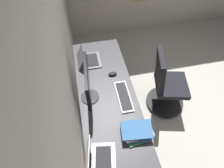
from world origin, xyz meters
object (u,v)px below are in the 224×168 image
at_px(drawer_pedestal, 107,119).
at_px(monitor_primary, 88,82).
at_px(book_stack_near, 137,131).
at_px(office_chair, 166,85).
at_px(mouse_main, 113,74).
at_px(laptop_leftmost, 97,160).
at_px(keyboard_main, 124,96).
at_px(laptop_left, 88,59).

height_order(drawer_pedestal, monitor_primary, monitor_primary).
height_order(monitor_primary, book_stack_near, monitor_primary).
bearing_deg(office_chair, mouse_main, 82.14).
distance_m(monitor_primary, laptop_leftmost, 0.73).
relative_size(keyboard_main, mouse_main, 4.05).
bearing_deg(mouse_main, laptop_leftmost, 160.54).
relative_size(laptop_leftmost, book_stack_near, 1.16).
height_order(keyboard_main, office_chair, office_chair).
relative_size(keyboard_main, office_chair, 0.43).
relative_size(monitor_primary, laptop_left, 1.62).
bearing_deg(drawer_pedestal, book_stack_near, -151.59).
distance_m(book_stack_near, office_chair, 1.00).
relative_size(book_stack_near, office_chair, 0.33).
height_order(keyboard_main, mouse_main, mouse_main).
relative_size(drawer_pedestal, mouse_main, 6.68).
distance_m(mouse_main, office_chair, 0.79).
bearing_deg(mouse_main, office_chair, -97.86).
bearing_deg(monitor_primary, book_stack_near, -143.21).
distance_m(drawer_pedestal, keyboard_main, 0.44).
height_order(drawer_pedestal, office_chair, office_chair).
xyz_separation_m(laptop_leftmost, mouse_main, (0.97, -0.34, -0.03)).
distance_m(laptop_leftmost, keyboard_main, 0.74).
bearing_deg(mouse_main, keyboard_main, -170.86).
xyz_separation_m(drawer_pedestal, laptop_left, (0.67, 0.12, 0.43)).
height_order(laptop_left, book_stack_near, laptop_left).
xyz_separation_m(laptop_left, keyboard_main, (-0.63, -0.32, -0.04)).
bearing_deg(book_stack_near, office_chair, -43.42).
relative_size(monitor_primary, office_chair, 0.50).
height_order(drawer_pedestal, mouse_main, mouse_main).
distance_m(laptop_left, book_stack_near, 1.13).
bearing_deg(keyboard_main, office_chair, -70.17).
bearing_deg(monitor_primary, laptop_left, -5.04).
bearing_deg(keyboard_main, mouse_main, 9.14).
bearing_deg(laptop_leftmost, drawer_pedestal, -18.18).
bearing_deg(laptop_left, monitor_primary, 174.96).
distance_m(monitor_primary, laptop_left, 0.61).
bearing_deg(office_chair, drawer_pedestal, 107.54).
bearing_deg(drawer_pedestal, keyboard_main, -80.42).
height_order(mouse_main, book_stack_near, book_stack_near).
relative_size(mouse_main, office_chair, 0.11).
xyz_separation_m(drawer_pedestal, office_chair, (0.28, -0.87, 0.11)).
bearing_deg(book_stack_near, keyboard_main, 2.57).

